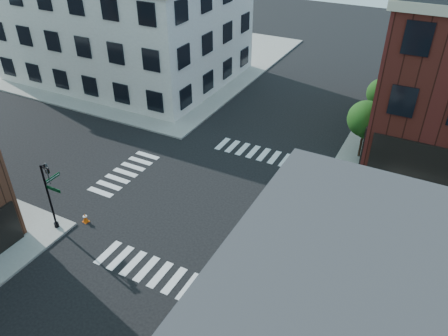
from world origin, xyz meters
TOP-DOWN VIEW (x-y plane):
  - ground at (0.00, 0.00)m, footprint 120.00×120.00m
  - sidewalk_nw at (-21.00, 21.00)m, footprint 30.00×30.00m
  - building_nw at (-19.00, 16.00)m, footprint 22.00×16.00m
  - tree_near at (7.56, 9.98)m, footprint 2.69×2.69m
  - tree_far at (7.56, 15.98)m, footprint 2.43×2.43m
  - signal_pole at (-6.72, -6.68)m, footprint 1.29×1.24m
  - box_truck at (13.65, -5.01)m, footprint 8.97×2.87m
  - traffic_cone at (-5.70, -5.51)m, footprint 0.42×0.42m

SIDE VIEW (x-z plane):
  - ground at x=0.00m, z-range 0.00..0.00m
  - sidewalk_nw at x=-21.00m, z-range 0.00..0.15m
  - traffic_cone at x=-5.70m, z-range -0.01..0.64m
  - box_truck at x=13.65m, z-range 0.08..4.11m
  - signal_pole at x=-6.72m, z-range 0.56..5.16m
  - tree_far at x=7.56m, z-range 0.84..4.91m
  - tree_near at x=7.56m, z-range 0.91..5.41m
  - building_nw at x=-19.00m, z-range 0.00..11.00m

